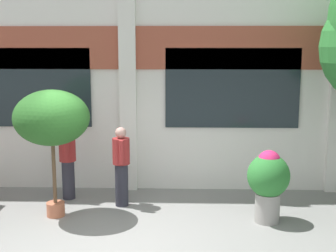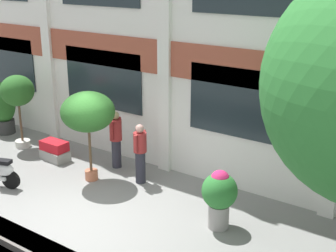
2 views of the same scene
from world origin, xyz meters
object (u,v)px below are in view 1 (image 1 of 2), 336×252
(potted_plant_low_pan, at_px, (52,119))
(resident_by_doorway, at_px, (68,158))
(potted_plant_ribbed_drum, at_px, (268,179))
(resident_watching_tracks, at_px, (121,164))

(potted_plant_low_pan, height_order, resident_by_doorway, potted_plant_low_pan)
(resident_by_doorway, bearing_deg, potted_plant_low_pan, 78.78)
(potted_plant_ribbed_drum, relative_size, resident_watching_tracks, 0.84)
(potted_plant_ribbed_drum, height_order, resident_watching_tracks, resident_watching_tracks)
(potted_plant_ribbed_drum, bearing_deg, resident_watching_tracks, 164.23)
(resident_by_doorway, height_order, resident_watching_tracks, resident_by_doorway)
(potted_plant_ribbed_drum, bearing_deg, resident_by_doorway, 163.36)
(potted_plant_low_pan, relative_size, resident_watching_tracks, 1.50)
(potted_plant_ribbed_drum, xyz_separation_m, resident_by_doorway, (-3.91, 1.17, 0.07))
(potted_plant_ribbed_drum, bearing_deg, potted_plant_low_pan, 177.58)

